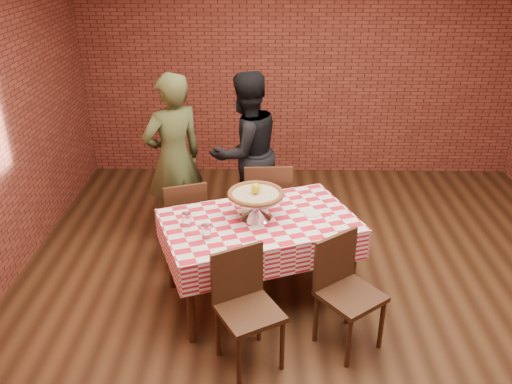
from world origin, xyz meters
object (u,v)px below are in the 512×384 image
at_px(chair_far_right, 267,202).
at_px(water_glass_right, 187,220).
at_px(pizza, 256,194).
at_px(diner_black, 246,152).
at_px(diner_olive, 174,159).
at_px(chair_near_left, 249,313).
at_px(water_glass_left, 206,232).
at_px(table, 259,259).
at_px(chair_near_right, 351,297).
at_px(chair_far_left, 184,220).
at_px(pizza_stand, 256,206).
at_px(condiment_caddy, 254,195).

bearing_deg(chair_far_right, water_glass_right, 54.45).
height_order(pizza, diner_black, diner_black).
xyz_separation_m(diner_olive, diner_black, (0.70, 0.26, -0.03)).
xyz_separation_m(chair_near_left, diner_olive, (-0.80, 1.85, 0.42)).
xyz_separation_m(water_glass_left, water_glass_right, (-0.17, 0.19, 0.00)).
distance_m(table, water_glass_left, 0.67).
bearing_deg(pizza, diner_olive, 129.54).
bearing_deg(chair_near_right, chair_far_left, 102.52).
xyz_separation_m(chair_far_right, diner_black, (-0.22, 0.40, 0.37)).
bearing_deg(table, chair_far_left, 141.39).
xyz_separation_m(table, chair_far_right, (0.07, 0.89, 0.09)).
distance_m(chair_near_right, chair_far_right, 1.62).
xyz_separation_m(chair_far_left, diner_black, (0.56, 0.72, 0.40)).
bearing_deg(diner_black, water_glass_right, 36.90).
relative_size(water_glass_right, chair_far_left, 0.13).
xyz_separation_m(table, pizza, (-0.03, 0.03, 0.60)).
relative_size(chair_far_left, diner_olive, 0.50).
bearing_deg(pizza, pizza_stand, 0.00).
bearing_deg(chair_near_right, water_glass_left, 127.11).
distance_m(condiment_caddy, diner_black, 0.98).
bearing_deg(chair_near_right, water_glass_right, 121.38).
bearing_deg(condiment_caddy, chair_far_left, 130.57).
relative_size(condiment_caddy, chair_near_left, 0.14).
distance_m(pizza, chair_near_left, 0.99).
xyz_separation_m(pizza, chair_far_right, (0.10, 0.86, -0.51)).
height_order(chair_near_left, chair_far_left, chair_near_left).
height_order(condiment_caddy, chair_near_left, chair_near_left).
xyz_separation_m(chair_far_left, diner_olive, (-0.14, 0.46, 0.43)).
relative_size(pizza, water_glass_right, 3.97).
height_order(table, pizza_stand, pizza_stand).
bearing_deg(chair_far_left, diner_olive, -93.03).
bearing_deg(diner_olive, chair_near_left, 77.21).
distance_m(table, chair_near_left, 0.81).
xyz_separation_m(chair_near_right, chair_far_left, (-1.41, 1.18, -0.01)).
height_order(pizza, chair_near_left, pizza).
height_order(condiment_caddy, diner_olive, diner_olive).
height_order(chair_near_right, diner_olive, diner_olive).
bearing_deg(water_glass_right, chair_near_left, -53.24).
bearing_deg(chair_near_right, chair_near_left, 157.87).
xyz_separation_m(pizza_stand, chair_far_right, (0.10, 0.86, -0.40)).
bearing_deg(diner_olive, water_glass_right, 67.55).
xyz_separation_m(pizza, chair_near_right, (0.71, -0.64, -0.53)).
bearing_deg(pizza_stand, chair_far_left, 141.86).
height_order(pizza, condiment_caddy, pizza).
height_order(pizza, chair_near_right, pizza).
distance_m(water_glass_left, diner_black, 1.62).
bearing_deg(chair_near_left, pizza, 58.69).
height_order(table, diner_black, diner_black).
relative_size(water_glass_right, diner_olive, 0.07).
xyz_separation_m(pizza_stand, chair_far_left, (-0.69, 0.54, -0.43)).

